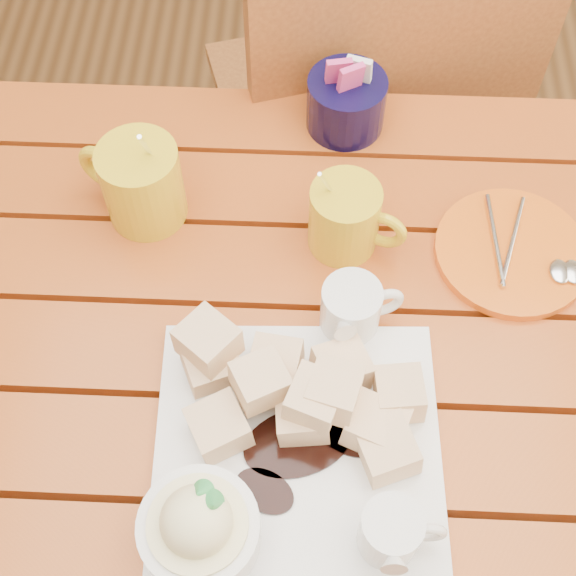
{
  "coord_description": "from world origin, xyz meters",
  "views": [
    {
      "loc": [
        0.01,
        -0.4,
        1.54
      ],
      "look_at": [
        -0.01,
        0.04,
        0.82
      ],
      "focal_mm": 50.0,
      "sensor_mm": 36.0,
      "label": 1
    }
  ],
  "objects_px": {
    "table": "(296,392)",
    "orange_saucer": "(513,252)",
    "coffee_mug_right": "(346,218)",
    "chair_far": "(366,120)",
    "coffee_mug_left": "(140,182)",
    "dessert_plate": "(279,458)"
  },
  "relations": [
    {
      "from": "chair_far",
      "to": "orange_saucer",
      "type": "bearing_deg",
      "value": 92.36
    },
    {
      "from": "coffee_mug_right",
      "to": "orange_saucer",
      "type": "relative_size",
      "value": 0.76
    },
    {
      "from": "table",
      "to": "dessert_plate",
      "type": "distance_m",
      "value": 0.2
    },
    {
      "from": "dessert_plate",
      "to": "coffee_mug_right",
      "type": "distance_m",
      "value": 0.29
    },
    {
      "from": "orange_saucer",
      "to": "chair_far",
      "type": "distance_m",
      "value": 0.5
    },
    {
      "from": "table",
      "to": "coffee_mug_left",
      "type": "distance_m",
      "value": 0.31
    },
    {
      "from": "coffee_mug_left",
      "to": "chair_far",
      "type": "relative_size",
      "value": 0.17
    },
    {
      "from": "table",
      "to": "coffee_mug_right",
      "type": "relative_size",
      "value": 8.77
    },
    {
      "from": "table",
      "to": "chair_far",
      "type": "relative_size",
      "value": 1.28
    },
    {
      "from": "coffee_mug_right",
      "to": "table",
      "type": "bearing_deg",
      "value": -89.54
    },
    {
      "from": "coffee_mug_right",
      "to": "chair_far",
      "type": "bearing_deg",
      "value": 102.25
    },
    {
      "from": "table",
      "to": "coffee_mug_right",
      "type": "height_order",
      "value": "coffee_mug_right"
    },
    {
      "from": "dessert_plate",
      "to": "coffee_mug_right",
      "type": "height_order",
      "value": "coffee_mug_right"
    },
    {
      "from": "coffee_mug_right",
      "to": "coffee_mug_left",
      "type": "bearing_deg",
      "value": -169.44
    },
    {
      "from": "dessert_plate",
      "to": "chair_far",
      "type": "bearing_deg",
      "value": 80.89
    },
    {
      "from": "table",
      "to": "orange_saucer",
      "type": "distance_m",
      "value": 0.31
    },
    {
      "from": "coffee_mug_right",
      "to": "chair_far",
      "type": "height_order",
      "value": "chair_far"
    },
    {
      "from": "coffee_mug_left",
      "to": "orange_saucer",
      "type": "relative_size",
      "value": 0.88
    },
    {
      "from": "coffee_mug_left",
      "to": "coffee_mug_right",
      "type": "distance_m",
      "value": 0.25
    },
    {
      "from": "dessert_plate",
      "to": "coffee_mug_left",
      "type": "xyz_separation_m",
      "value": [
        -0.18,
        0.32,
        0.02
      ]
    },
    {
      "from": "dessert_plate",
      "to": "chair_far",
      "type": "distance_m",
      "value": 0.75
    },
    {
      "from": "coffee_mug_left",
      "to": "coffee_mug_right",
      "type": "relative_size",
      "value": 1.16
    }
  ]
}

